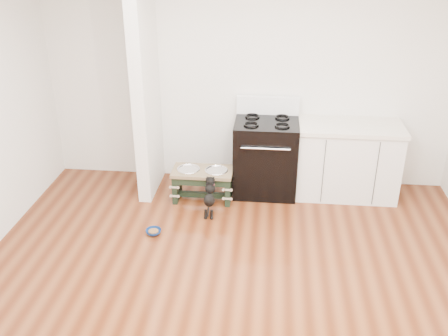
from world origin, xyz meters
TOP-DOWN VIEW (x-y plane):
  - ground at (0.00, 0.00)m, footprint 5.00×5.00m
  - room_shell at (0.00, 0.00)m, footprint 5.00×5.00m
  - partition_wall at (-1.18, 2.10)m, footprint 0.15×0.80m
  - oven_range at (0.25, 2.16)m, footprint 0.76×0.69m
  - cabinet_run at (1.23, 2.18)m, footprint 1.24×0.64m
  - dog_feeder at (-0.49, 1.84)m, footprint 0.72×0.38m
  - puppy at (-0.36, 1.51)m, footprint 0.13×0.37m
  - floor_bowl at (-0.91, 1.03)m, footprint 0.20×0.20m

SIDE VIEW (x-z plane):
  - ground at x=0.00m, z-range 0.00..0.00m
  - floor_bowl at x=-0.91m, z-range 0.00..0.05m
  - puppy at x=-0.36m, z-range 0.02..0.46m
  - dog_feeder at x=-0.49m, z-range 0.08..0.48m
  - cabinet_run at x=1.23m, z-range 0.00..0.91m
  - oven_range at x=0.25m, z-range -0.09..1.05m
  - partition_wall at x=-1.18m, z-range 0.00..2.70m
  - room_shell at x=0.00m, z-range -0.88..4.12m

